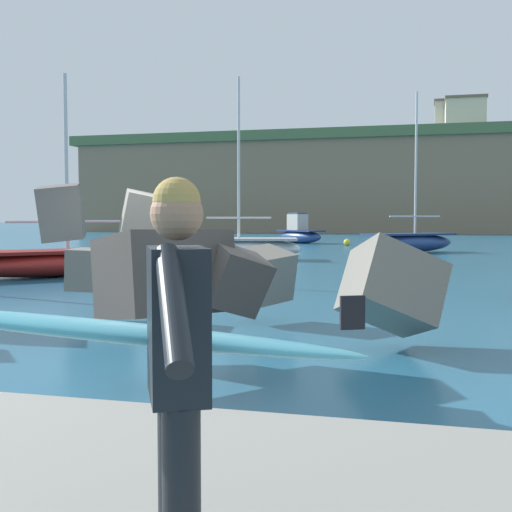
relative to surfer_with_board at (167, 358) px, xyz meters
name	(u,v)px	position (x,y,z in m)	size (l,w,h in m)	color
ground_plane	(160,377)	(-1.96, 4.55, -1.28)	(400.00, 400.00, 0.00)	#235B7A
breakwater_jetty	(398,275)	(0.65, 6.24, -0.17)	(33.40, 6.81, 2.63)	#3D3A38
surfer_with_board	(167,358)	(0.00, 0.00, 0.00)	(2.03, 1.49, 1.78)	black
boat_near_right	(409,242)	(0.01, 33.26, -0.69)	(5.36, 4.93, 8.43)	navy
boat_mid_left	(247,247)	(-6.67, 25.41, -0.73)	(5.11, 3.22, 7.94)	white
boat_mid_right	(53,262)	(-10.37, 15.92, -0.81)	(5.72, 5.85, 6.35)	maroon
boat_far_left	(300,234)	(-7.97, 44.40, -0.59)	(4.38, 4.35, 2.20)	navy
mooring_buoy_inner	(347,242)	(-4.15, 40.94, -1.06)	(0.44, 0.44, 0.44)	yellow
headland_bluff	(502,185)	(10.37, 91.26, 4.85)	(107.91, 34.77, 12.21)	#847056
station_building_west	(465,118)	(5.22, 86.18, 13.19)	(4.99, 7.68, 4.50)	beige
station_building_central	(456,121)	(4.34, 91.92, 13.66)	(5.74, 4.32, 5.43)	#B2ADA3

